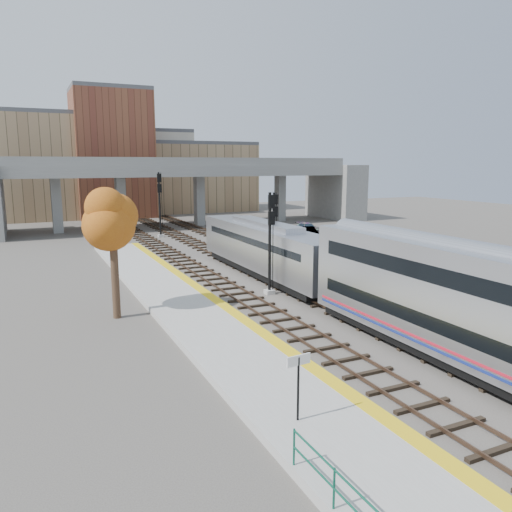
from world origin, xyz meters
name	(u,v)px	position (x,y,z in m)	size (l,w,h in m)	color
ground	(335,317)	(0.00, 0.00, 0.00)	(160.00, 160.00, 0.00)	#47423D
platform	(216,332)	(-7.25, 0.00, 0.17)	(4.50, 60.00, 0.35)	#9E9E99
yellow_strip	(250,324)	(-5.35, 0.00, 0.35)	(0.70, 60.00, 0.01)	yellow
tracks	(257,272)	(0.93, 12.50, 0.08)	(10.70, 95.00, 0.25)	black
overpass	(185,185)	(4.92, 45.00, 5.81)	(54.00, 12.00, 9.50)	slate
buildings_far	(128,168)	(1.26, 66.57, 7.88)	(43.00, 21.00, 20.60)	tan
parking_lot	(301,238)	(14.00, 28.00, 0.02)	(14.00, 18.00, 0.04)	black
locomotive	(265,248)	(1.00, 11.16, 2.28)	(3.02, 19.05, 4.10)	#A8AAB2
signal_mast_near	(270,245)	(-1.10, 6.16, 3.37)	(0.60, 0.64, 6.87)	#9E9E99
signal_mast_mid	(274,233)	(3.00, 13.60, 3.03)	(0.60, 0.64, 6.37)	#9E9E99
signal_mast_far	(160,204)	(-1.10, 35.55, 3.95)	(0.60, 0.64, 7.72)	#9E9E99
station_sign	(298,374)	(-8.06, -9.87, 1.98)	(0.90, 0.13, 2.27)	black
tree	(112,217)	(-11.39, 5.19, 5.79)	(3.60, 3.60, 7.81)	#382619
car_a	(309,239)	(12.27, 23.32, 0.62)	(1.36, 3.38, 1.15)	#99999E
car_b	(310,231)	(15.78, 29.10, 0.57)	(1.12, 3.22, 1.06)	#99999E
car_c	(307,228)	(16.56, 30.91, 0.68)	(1.78, 4.38, 1.27)	#99999E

